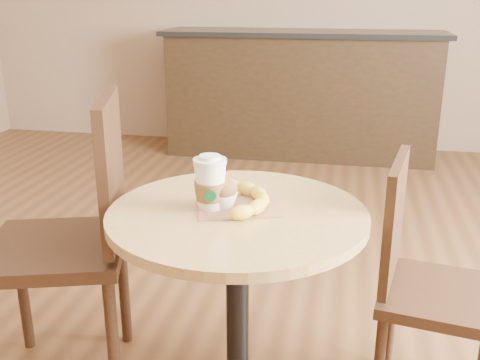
{
  "coord_description": "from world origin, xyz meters",
  "views": [
    {
      "loc": [
        0.41,
        -1.56,
        1.36
      ],
      "look_at": [
        0.11,
        -0.04,
        0.83
      ],
      "focal_mm": 42.0,
      "sensor_mm": 36.0,
      "label": 1
    }
  ],
  "objects": [
    {
      "name": "cafe_table",
      "position": [
        0.11,
        -0.08,
        0.55
      ],
      "size": [
        0.76,
        0.76,
        0.75
      ],
      "color": "black",
      "rests_on": "ground"
    },
    {
      "name": "chair_left",
      "position": [
        -0.48,
        0.05,
        0.57
      ],
      "size": [
        0.57,
        0.57,
        1.03
      ],
      "rotation": [
        0.0,
        0.0,
        -1.27
      ],
      "color": "#352012",
      "rests_on": "ground"
    },
    {
      "name": "chair_right",
      "position": [
        0.68,
        0.12,
        0.48
      ],
      "size": [
        0.44,
        0.44,
        0.87
      ],
      "rotation": [
        0.0,
        0.0,
        1.39
      ],
      "color": "#352012",
      "rests_on": "ground"
    },
    {
      "name": "service_counter",
      "position": [
        0.0,
        3.18,
        0.52
      ],
      "size": [
        2.3,
        0.65,
        1.04
      ],
      "color": "black",
      "rests_on": "ground"
    },
    {
      "name": "kraft_bag",
      "position": [
        0.11,
        -0.06,
        0.75
      ],
      "size": [
        0.28,
        0.25,
        0.0
      ],
      "primitive_type": "cube",
      "rotation": [
        0.0,
        0.0,
        0.32
      ],
      "color": "#986B49",
      "rests_on": "cafe_table"
    },
    {
      "name": "coffee_cup",
      "position": [
        0.03,
        -0.08,
        0.82
      ],
      "size": [
        0.1,
        0.1,
        0.16
      ],
      "rotation": [
        0.0,
        0.0,
        0.26
      ],
      "color": "white",
      "rests_on": "cafe_table"
    },
    {
      "name": "muffin",
      "position": [
        0.06,
        -0.07,
        0.79
      ],
      "size": [
        0.09,
        0.09,
        0.08
      ],
      "color": "white",
      "rests_on": "kraft_bag"
    },
    {
      "name": "banana",
      "position": [
        0.11,
        -0.05,
        0.77
      ],
      "size": [
        0.27,
        0.33,
        0.04
      ],
      "primitive_type": null,
      "rotation": [
        0.0,
        0.0,
        0.28
      ],
      "color": "yellow",
      "rests_on": "kraft_bag"
    }
  ]
}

